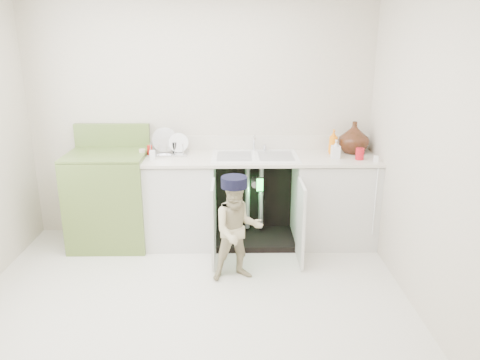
{
  "coord_description": "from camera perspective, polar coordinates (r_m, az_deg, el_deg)",
  "views": [
    {
      "loc": [
        0.34,
        -3.26,
        2.05
      ],
      "look_at": [
        0.39,
        0.7,
        0.82
      ],
      "focal_mm": 35.0,
      "sensor_mm": 36.0,
      "label": 1
    }
  ],
  "objects": [
    {
      "name": "repair_worker",
      "position": [
        4.01,
        -0.3,
        -5.93
      ],
      "size": [
        0.5,
        0.66,
        0.93
      ],
      "rotation": [
        0.0,
        0.0,
        0.21
      ],
      "color": "#BFAF89",
      "rests_on": "ground"
    },
    {
      "name": "room_shell",
      "position": [
        3.37,
        -6.55,
        3.47
      ],
      "size": [
        6.0,
        5.5,
        1.26
      ],
      "color": "beige",
      "rests_on": "ground"
    },
    {
      "name": "counter_run",
      "position": [
        4.75,
        2.15,
        -2.11
      ],
      "size": [
        2.44,
        1.02,
        1.22
      ],
      "color": "silver",
      "rests_on": "ground"
    },
    {
      "name": "ground",
      "position": [
        3.87,
        -5.9,
        -14.82
      ],
      "size": [
        3.5,
        3.5,
        0.0
      ],
      "primitive_type": "plane",
      "color": "beige",
      "rests_on": "ground"
    },
    {
      "name": "avocado_stove",
      "position": [
        4.87,
        -15.56,
        -2.06
      ],
      "size": [
        0.76,
        0.65,
        1.18
      ],
      "color": "olive",
      "rests_on": "ground"
    }
  ]
}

